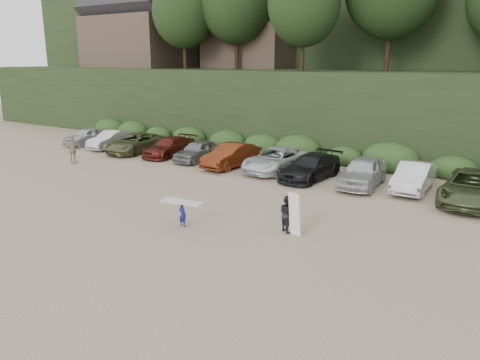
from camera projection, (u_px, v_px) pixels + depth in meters
The scene contains 6 objects.
ground at pixel (199, 223), 20.30m from camera, with size 120.00×120.00×0.00m, color tan.
hillside_backdrop at pixel (415, 14), 46.76m from camera, with size 90.00×41.50×28.00m.
parked_cars at pixel (308, 165), 27.87m from camera, with size 39.55×6.30×1.64m.
distant_walker at pixel (72, 150), 31.61m from camera, with size 1.08×0.45×1.84m, color #A9A58F.
child_surfer at pixel (182, 209), 19.72m from camera, with size 1.93×0.77×1.12m.
adult_surfer at pixel (288, 214), 19.09m from camera, with size 1.22×0.90×1.80m.
Camera 1 is at (11.96, -15.10, 6.93)m, focal length 35.00 mm.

